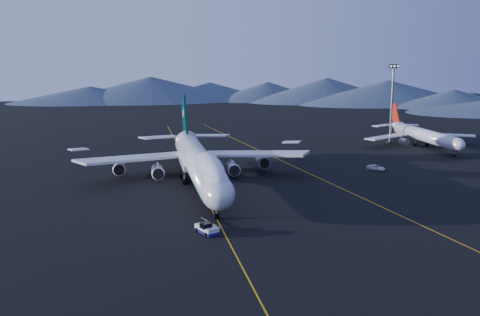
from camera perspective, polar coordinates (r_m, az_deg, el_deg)
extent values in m
plane|color=black|center=(129.25, -4.37, -2.98)|extent=(500.00, 500.00, 0.00)
cube|color=#DFA00D|center=(129.25, -4.37, -2.98)|extent=(0.25, 220.00, 0.01)
cube|color=#DFA00D|center=(145.32, 6.94, -1.43)|extent=(28.08, 198.09, 0.01)
cone|color=#425366|center=(357.62, -15.72, 6.70)|extent=(100.00, 100.00, 12.00)
cone|color=#425366|center=(361.18, -3.26, 7.14)|extent=(100.00, 100.00, 12.00)
cone|color=#425366|center=(355.81, 9.23, 6.95)|extent=(100.00, 100.00, 12.00)
cone|color=#425366|center=(341.69, 21.84, 6.13)|extent=(100.00, 100.00, 12.00)
cylinder|color=silver|center=(128.00, -4.41, -0.55)|extent=(6.50, 56.00, 6.50)
ellipsoid|color=silver|center=(101.01, -2.40, -3.73)|extent=(6.50, 10.40, 6.50)
ellipsoid|color=silver|center=(109.54, -3.20, -1.21)|extent=(5.13, 25.16, 5.85)
cube|color=black|center=(98.79, -2.22, -3.35)|extent=(3.60, 1.61, 1.29)
cone|color=silver|center=(160.12, -5.90, 2.09)|extent=(6.50, 12.00, 6.50)
cube|color=#03342E|center=(129.15, -4.46, -0.85)|extent=(6.24, 60.00, 1.10)
cube|color=silver|center=(133.57, -4.70, -0.54)|extent=(7.50, 13.00, 1.60)
cube|color=silver|center=(138.42, -10.97, 0.00)|extent=(30.62, 23.28, 2.83)
cube|color=silver|center=(141.61, 0.84, 0.46)|extent=(30.62, 23.28, 2.83)
cylinder|color=slate|center=(135.20, -8.78, -1.40)|extent=(2.90, 5.50, 2.90)
cylinder|color=slate|center=(141.47, -12.76, -0.99)|extent=(2.90, 5.50, 2.90)
cylinder|color=slate|center=(137.35, -0.85, -1.07)|extent=(2.90, 5.50, 2.90)
cylinder|color=slate|center=(145.55, 2.35, -0.38)|extent=(2.90, 5.50, 2.90)
cube|color=#03342E|center=(158.42, -5.90, 3.82)|extent=(0.55, 14.11, 15.94)
cube|color=silver|center=(160.99, -8.61, 2.22)|extent=(12.39, 9.47, 0.98)
cube|color=silver|center=(162.42, -3.32, 2.41)|extent=(12.39, 9.47, 0.98)
cylinder|color=black|center=(103.84, -2.51, -6.22)|extent=(0.90, 1.10, 1.10)
cube|color=silver|center=(96.02, -3.55, -7.55)|extent=(4.01, 5.19, 1.16)
cube|color=navy|center=(96.16, -3.55, -7.78)|extent=(4.19, 5.42, 0.53)
cube|color=black|center=(95.76, -3.56, -7.07)|extent=(2.23, 2.23, 0.95)
cylinder|color=silver|center=(190.49, 19.17, 2.27)|extent=(4.27, 35.99, 4.27)
ellipsoid|color=silver|center=(175.48, 22.14, 1.34)|extent=(4.27, 5.98, 4.27)
cone|color=silver|center=(208.88, 16.21, 3.31)|extent=(4.27, 7.87, 4.27)
cube|color=silver|center=(190.09, 15.37, 2.20)|extent=(18.89, 12.75, 0.39)
cube|color=silver|center=(201.23, 21.10, 2.33)|extent=(18.89, 12.75, 0.39)
cylinder|color=slate|center=(190.19, 17.09, 1.70)|extent=(2.14, 3.94, 2.14)
cylinder|color=slate|center=(196.40, 20.26, 1.79)|extent=(2.14, 3.94, 2.14)
cube|color=red|center=(208.86, 16.20, 4.50)|extent=(0.39, 7.67, 9.06)
imported|color=white|center=(150.42, 14.31, -0.99)|extent=(4.77, 5.64, 1.44)
cylinder|color=black|center=(197.79, 15.67, 1.66)|extent=(2.55, 2.55, 0.42)
cylinder|color=slate|center=(196.14, 15.87, 5.43)|extent=(0.74, 0.74, 26.54)
cube|color=black|center=(195.33, 16.09, 9.39)|extent=(3.40, 0.85, 1.27)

